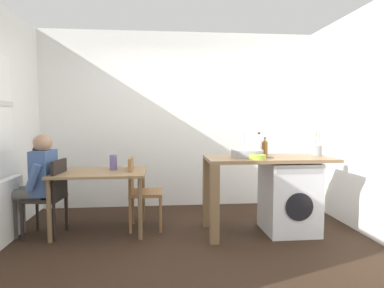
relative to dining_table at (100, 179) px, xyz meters
name	(u,v)px	position (x,y,z in m)	size (l,w,h in m)	color
ground_plane	(189,246)	(1.03, -0.60, -0.64)	(5.46, 5.46, 0.00)	black
wall_back	(179,120)	(1.03, 1.15, 0.71)	(4.60, 0.10, 2.70)	white
wall_counter_side	(382,121)	(3.18, -0.60, 0.71)	(0.10, 3.80, 2.70)	white
radiator	(4,212)	(-0.99, -0.30, -0.29)	(0.10, 0.80, 0.70)	white
dining_table	(100,179)	(0.00, 0.00, 0.00)	(1.10, 0.76, 0.74)	olive
chair_person_seat	(51,193)	(-0.55, -0.11, -0.14)	(0.44, 0.44, 0.90)	black
chair_opposite	(140,188)	(0.48, 0.05, -0.14)	(0.40, 0.40, 0.90)	olive
seated_person	(37,179)	(-0.71, -0.09, 0.03)	(0.52, 0.53, 1.20)	#595651
kitchen_counter	(251,170)	(1.81, -0.24, 0.12)	(1.50, 0.68, 0.92)	olive
washing_machine	(289,197)	(2.28, -0.24, -0.21)	(0.60, 0.61, 0.86)	silver
sink_basin	(247,153)	(1.76, -0.24, 0.32)	(0.38, 0.38, 0.09)	#9EA0A5
tap	(243,144)	(1.76, -0.06, 0.42)	(0.02, 0.02, 0.28)	#B2B2B7
bottle_tall_green	(259,145)	(1.96, -0.05, 0.41)	(0.08, 0.08, 0.29)	silver
bottle_squat_brown	(265,147)	(2.04, -0.03, 0.38)	(0.07, 0.07, 0.22)	brown
mixing_bowl	(258,157)	(1.82, -0.44, 0.31)	(0.19, 0.19, 0.05)	#A8C63D
utensil_crock	(317,150)	(2.65, -0.19, 0.35)	(0.11, 0.11, 0.30)	gray
vase	(113,162)	(0.15, 0.10, 0.19)	(0.09, 0.09, 0.19)	slate
scissors	(267,158)	(1.97, -0.34, 0.28)	(0.15, 0.06, 0.01)	#B2B2B7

